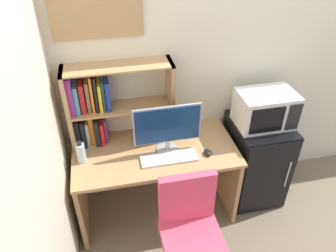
{
  "coord_description": "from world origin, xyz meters",
  "views": [
    {
      "loc": [
        -1.21,
        -2.34,
        2.42
      ],
      "look_at": [
        -0.78,
        -0.36,
        0.97
      ],
      "focal_mm": 34.62,
      "sensor_mm": 36.0,
      "label": 1
    }
  ],
  "objects_px": {
    "hutch_bookshelf": "(103,105)",
    "keyboard": "(169,158)",
    "wall_corkboard": "(96,5)",
    "microwave": "(265,109)",
    "mini_fridge": "(255,159)",
    "desk_chair": "(190,241)",
    "monitor": "(167,127)",
    "water_bottle": "(81,153)",
    "computer_mouse": "(208,153)"
  },
  "relations": [
    {
      "from": "keyboard",
      "to": "microwave",
      "type": "height_order",
      "value": "microwave"
    },
    {
      "from": "computer_mouse",
      "to": "wall_corkboard",
      "type": "xyz_separation_m",
      "value": [
        -0.73,
        0.46,
        1.06
      ]
    },
    {
      "from": "water_bottle",
      "to": "microwave",
      "type": "xyz_separation_m",
      "value": [
        1.52,
        0.05,
        0.16
      ]
    },
    {
      "from": "microwave",
      "to": "wall_corkboard",
      "type": "xyz_separation_m",
      "value": [
        -1.27,
        0.28,
        0.84
      ]
    },
    {
      "from": "hutch_bookshelf",
      "to": "monitor",
      "type": "height_order",
      "value": "hutch_bookshelf"
    },
    {
      "from": "computer_mouse",
      "to": "hutch_bookshelf",
      "type": "bearing_deg",
      "value": 154.72
    },
    {
      "from": "keyboard",
      "to": "mini_fridge",
      "type": "bearing_deg",
      "value": 11.35
    },
    {
      "from": "keyboard",
      "to": "microwave",
      "type": "relative_size",
      "value": 0.96
    },
    {
      "from": "hutch_bookshelf",
      "to": "wall_corkboard",
      "type": "xyz_separation_m",
      "value": [
        0.04,
        0.09,
        0.74
      ]
    },
    {
      "from": "hutch_bookshelf",
      "to": "water_bottle",
      "type": "height_order",
      "value": "hutch_bookshelf"
    },
    {
      "from": "water_bottle",
      "to": "microwave",
      "type": "distance_m",
      "value": 1.53
    },
    {
      "from": "wall_corkboard",
      "to": "microwave",
      "type": "bearing_deg",
      "value": -12.22
    },
    {
      "from": "mini_fridge",
      "to": "microwave",
      "type": "distance_m",
      "value": 0.56
    },
    {
      "from": "microwave",
      "to": "wall_corkboard",
      "type": "bearing_deg",
      "value": 167.78
    },
    {
      "from": "hutch_bookshelf",
      "to": "microwave",
      "type": "height_order",
      "value": "hutch_bookshelf"
    },
    {
      "from": "monitor",
      "to": "water_bottle",
      "type": "xyz_separation_m",
      "value": [
        -0.68,
        0.01,
        -0.14
      ]
    },
    {
      "from": "hutch_bookshelf",
      "to": "keyboard",
      "type": "xyz_separation_m",
      "value": [
        0.46,
        -0.36,
        -0.33
      ]
    },
    {
      "from": "mini_fridge",
      "to": "microwave",
      "type": "bearing_deg",
      "value": 89.67
    },
    {
      "from": "keyboard",
      "to": "computer_mouse",
      "type": "distance_m",
      "value": 0.31
    },
    {
      "from": "computer_mouse",
      "to": "water_bottle",
      "type": "relative_size",
      "value": 0.44
    },
    {
      "from": "mini_fridge",
      "to": "wall_corkboard",
      "type": "xyz_separation_m",
      "value": [
        -1.27,
        0.28,
        1.4
      ]
    },
    {
      "from": "mini_fridge",
      "to": "hutch_bookshelf",
      "type": "bearing_deg",
      "value": 171.95
    },
    {
      "from": "mini_fridge",
      "to": "wall_corkboard",
      "type": "height_order",
      "value": "wall_corkboard"
    },
    {
      "from": "mini_fridge",
      "to": "desk_chair",
      "type": "height_order",
      "value": "desk_chair"
    },
    {
      "from": "desk_chair",
      "to": "microwave",
      "type": "bearing_deg",
      "value": 41.43
    },
    {
      "from": "hutch_bookshelf",
      "to": "microwave",
      "type": "bearing_deg",
      "value": -7.92
    },
    {
      "from": "hutch_bookshelf",
      "to": "desk_chair",
      "type": "relative_size",
      "value": 0.89
    },
    {
      "from": "keyboard",
      "to": "wall_corkboard",
      "type": "bearing_deg",
      "value": 132.72
    },
    {
      "from": "monitor",
      "to": "keyboard",
      "type": "relative_size",
      "value": 1.19
    },
    {
      "from": "microwave",
      "to": "desk_chair",
      "type": "relative_size",
      "value": 0.5
    },
    {
      "from": "microwave",
      "to": "keyboard",
      "type": "bearing_deg",
      "value": -168.46
    },
    {
      "from": "computer_mouse",
      "to": "monitor",
      "type": "bearing_deg",
      "value": 158.11
    },
    {
      "from": "mini_fridge",
      "to": "monitor",
      "type": "bearing_deg",
      "value": -176.15
    },
    {
      "from": "keyboard",
      "to": "wall_corkboard",
      "type": "distance_m",
      "value": 1.24
    },
    {
      "from": "mini_fridge",
      "to": "wall_corkboard",
      "type": "bearing_deg",
      "value": 167.65
    },
    {
      "from": "monitor",
      "to": "wall_corkboard",
      "type": "bearing_deg",
      "value": 141.78
    },
    {
      "from": "mini_fridge",
      "to": "computer_mouse",
      "type": "bearing_deg",
      "value": -161.79
    },
    {
      "from": "wall_corkboard",
      "to": "desk_chair",
      "type": "bearing_deg",
      "value": -66.1
    },
    {
      "from": "monitor",
      "to": "desk_chair",
      "type": "relative_size",
      "value": 0.57
    },
    {
      "from": "water_bottle",
      "to": "desk_chair",
      "type": "xyz_separation_m",
      "value": [
        0.7,
        -0.68,
        -0.38
      ]
    },
    {
      "from": "hutch_bookshelf",
      "to": "microwave",
      "type": "xyz_separation_m",
      "value": [
        1.32,
        -0.18,
        -0.1
      ]
    },
    {
      "from": "hutch_bookshelf",
      "to": "microwave",
      "type": "relative_size",
      "value": 1.78
    },
    {
      "from": "water_bottle",
      "to": "microwave",
      "type": "bearing_deg",
      "value": 1.96
    },
    {
      "from": "water_bottle",
      "to": "mini_fridge",
      "type": "xyz_separation_m",
      "value": [
        1.52,
        0.05,
        -0.4
      ]
    },
    {
      "from": "hutch_bookshelf",
      "to": "wall_corkboard",
      "type": "relative_size",
      "value": 1.3
    },
    {
      "from": "hutch_bookshelf",
      "to": "keyboard",
      "type": "relative_size",
      "value": 1.87
    },
    {
      "from": "water_bottle",
      "to": "wall_corkboard",
      "type": "xyz_separation_m",
      "value": [
        0.25,
        0.33,
        1.0
      ]
    },
    {
      "from": "monitor",
      "to": "keyboard",
      "type": "xyz_separation_m",
      "value": [
        -0.01,
        -0.12,
        -0.22
      ]
    },
    {
      "from": "monitor",
      "to": "desk_chair",
      "type": "distance_m",
      "value": 0.85
    },
    {
      "from": "hutch_bookshelf",
      "to": "water_bottle",
      "type": "relative_size",
      "value": 4.47
    }
  ]
}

